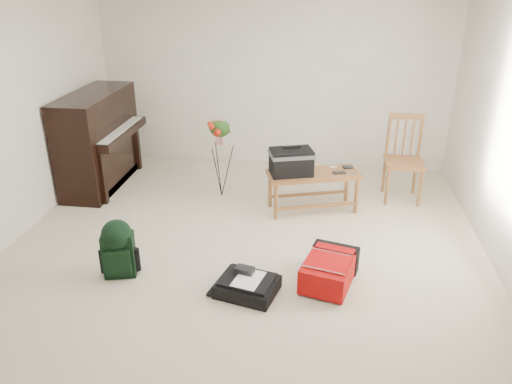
# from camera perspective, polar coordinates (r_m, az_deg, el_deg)

# --- Properties ---
(floor) EXTENTS (5.00, 5.50, 0.01)m
(floor) POSITION_cam_1_polar(r_m,az_deg,el_deg) (5.18, -1.54, -7.33)
(floor) COLOR beige
(floor) RESTS_ON ground
(wall_back) EXTENTS (5.00, 0.04, 2.50)m
(wall_back) POSITION_cam_1_polar(r_m,az_deg,el_deg) (7.28, 1.99, 12.72)
(wall_back) COLOR beige
(wall_back) RESTS_ON floor
(piano) EXTENTS (0.71, 1.50, 1.25)m
(piano) POSITION_cam_1_polar(r_m,az_deg,el_deg) (6.96, -17.47, 5.50)
(piano) COLOR black
(piano) RESTS_ON floor
(bench) EXTENTS (1.17, 0.74, 0.84)m
(bench) POSITION_cam_1_polar(r_m,az_deg,el_deg) (5.93, 4.81, 3.24)
(bench) COLOR brown
(bench) RESTS_ON floor
(dining_chair) EXTENTS (0.46, 0.46, 1.06)m
(dining_chair) POSITION_cam_1_polar(r_m,az_deg,el_deg) (6.51, 16.52, 3.56)
(dining_chair) COLOR brown
(dining_chair) RESTS_ON floor
(red_suitcase) EXTENTS (0.56, 0.72, 0.27)m
(red_suitcase) POSITION_cam_1_polar(r_m,az_deg,el_deg) (4.79, 8.35, -8.50)
(red_suitcase) COLOR red
(red_suitcase) RESTS_ON floor
(black_duffel) EXTENTS (0.61, 0.53, 0.22)m
(black_duffel) POSITION_cam_1_polar(r_m,az_deg,el_deg) (4.61, -1.01, -10.61)
(black_duffel) COLOR black
(black_duffel) RESTS_ON floor
(green_backpack) EXTENTS (0.33, 0.30, 0.58)m
(green_backpack) POSITION_cam_1_polar(r_m,az_deg,el_deg) (4.90, -15.52, -5.95)
(green_backpack) COLOR black
(green_backpack) RESTS_ON floor
(flower_stand) EXTENTS (0.36, 0.36, 1.06)m
(flower_stand) POSITION_cam_1_polar(r_m,az_deg,el_deg) (6.32, -4.07, 3.88)
(flower_stand) COLOR black
(flower_stand) RESTS_ON floor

